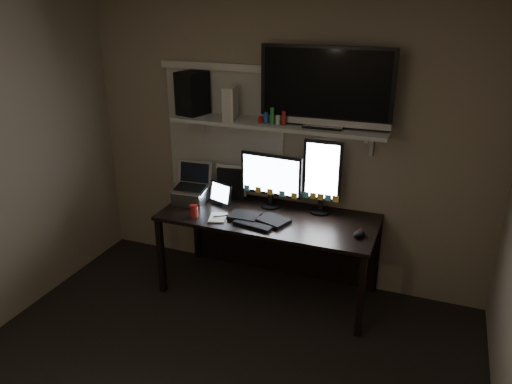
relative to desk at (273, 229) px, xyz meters
The scene contains 18 objects.
back_wall 0.74m from the desk, 90.00° to the left, with size 3.60×3.60×0.00m, color #7F6E5B.
window_blinds 0.96m from the desk, 156.69° to the left, with size 1.10×0.02×1.10m, color #AFA89D.
desk is the anchor object (origin of this frame).
wall_shelf 0.91m from the desk, 90.00° to the left, with size 1.80×0.35×0.03m, color #AAAAA5.
monitor_landscape 0.43m from the desk, 123.93° to the left, with size 0.55×0.06×0.48m, color black.
monitor_portrait 0.64m from the desk, 15.44° to the left, with size 0.32×0.06×0.64m, color black.
keyboard 0.30m from the desk, 101.16° to the right, with size 0.50×0.20×0.03m, color black.
mouse 0.83m from the desk, 16.22° to the right, with size 0.08×0.12×0.04m, color black.
notepad 0.52m from the desk, 139.73° to the right, with size 0.13×0.19×0.01m, color silver.
tablet 0.55m from the desk, behind, with size 0.24×0.10×0.21m, color black.
file_sorter 0.58m from the desk, 162.25° to the left, with size 0.24×0.11×0.30m, color black.
laptop 0.82m from the desk, behind, with size 0.31×0.25×0.34m, color #BABABF.
cup 0.71m from the desk, 147.89° to the right, with size 0.07×0.07×0.10m, color maroon.
sticky_notes 0.28m from the desk, 120.24° to the right, with size 0.26×0.19×0.00m, color gold, non-canonical shape.
tv 1.30m from the desk, 10.46° to the left, with size 1.03×0.19×0.62m, color black.
game_console 1.13m from the desk, behind, with size 0.07×0.23×0.27m, color beige.
speaker 1.36m from the desk, behind, with size 0.20×0.24×0.36m, color black.
bottles 0.99m from the desk, behind, with size 0.20×0.05×0.13m, color #A50F0C, non-canonical shape.
Camera 1 is at (1.26, -2.15, 2.46)m, focal length 35.00 mm.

